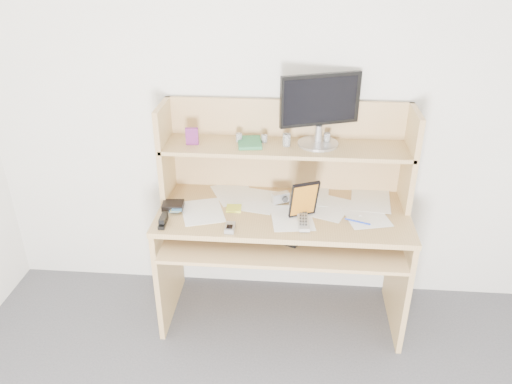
# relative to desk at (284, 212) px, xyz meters

# --- Properties ---
(back_wall) EXTENTS (3.60, 0.04, 2.50)m
(back_wall) POSITION_rel_desk_xyz_m (0.00, 0.24, 0.56)
(back_wall) COLOR white
(back_wall) RESTS_ON floor
(desk) EXTENTS (1.40, 0.70, 1.30)m
(desk) POSITION_rel_desk_xyz_m (0.00, 0.00, 0.00)
(desk) COLOR tan
(desk) RESTS_ON floor
(paper_clutter) EXTENTS (1.32, 0.54, 0.01)m
(paper_clutter) POSITION_rel_desk_xyz_m (0.00, -0.08, 0.06)
(paper_clutter) COLOR white
(paper_clutter) RESTS_ON desk
(keyboard) EXTENTS (0.43, 0.30, 0.03)m
(keyboard) POSITION_rel_desk_xyz_m (-0.08, -0.16, -0.03)
(keyboard) COLOR black
(keyboard) RESTS_ON desk
(tv_remote) EXTENTS (0.07, 0.20, 0.02)m
(tv_remote) POSITION_rel_desk_xyz_m (0.11, -0.21, 0.07)
(tv_remote) COLOR #979692
(tv_remote) RESTS_ON paper_clutter
(flip_phone) EXTENTS (0.05, 0.09, 0.02)m
(flip_phone) POSITION_rel_desk_xyz_m (-0.27, -0.31, 0.07)
(flip_phone) COLOR #A9A9AC
(flip_phone) RESTS_ON paper_clutter
(stapler) EXTENTS (0.04, 0.13, 0.04)m
(stapler) POSITION_rel_desk_xyz_m (-0.64, -0.28, 0.08)
(stapler) COLOR black
(stapler) RESTS_ON paper_clutter
(wallet) EXTENTS (0.12, 0.11, 0.03)m
(wallet) POSITION_rel_desk_xyz_m (-0.62, -0.11, 0.08)
(wallet) COLOR black
(wallet) RESTS_ON paper_clutter
(sticky_note_pad) EXTENTS (0.09, 0.09, 0.01)m
(sticky_note_pad) POSITION_rel_desk_xyz_m (-0.28, -0.09, 0.06)
(sticky_note_pad) COLOR yellow
(sticky_note_pad) RESTS_ON desk
(digital_camera) EXTENTS (0.10, 0.08, 0.06)m
(digital_camera) POSITION_rel_desk_xyz_m (-0.02, 0.00, 0.09)
(digital_camera) COLOR #AFAEB1
(digital_camera) RESTS_ON paper_clutter
(game_case) EXTENTS (0.15, 0.08, 0.22)m
(game_case) POSITION_rel_desk_xyz_m (0.11, -0.15, 0.17)
(game_case) COLOR black
(game_case) RESTS_ON paper_clutter
(blue_pen) EXTENTS (0.13, 0.06, 0.01)m
(blue_pen) POSITION_rel_desk_xyz_m (0.40, -0.18, 0.07)
(blue_pen) COLOR #1632AB
(blue_pen) RESTS_ON paper_clutter
(card_box) EXTENTS (0.07, 0.03, 0.10)m
(card_box) POSITION_rel_desk_xyz_m (-0.52, 0.04, 0.43)
(card_box) COLOR maroon
(card_box) RESTS_ON desk
(shelf_book) EXTENTS (0.15, 0.19, 0.02)m
(shelf_book) POSITION_rel_desk_xyz_m (-0.20, 0.07, 0.40)
(shelf_book) COLOR #2F754D
(shelf_book) RESTS_ON desk
(chip_stack_a) EXTENTS (0.05, 0.05, 0.05)m
(chip_stack_a) POSITION_rel_desk_xyz_m (-0.26, 0.10, 0.41)
(chip_stack_a) COLOR black
(chip_stack_a) RESTS_ON desk
(chip_stack_b) EXTENTS (0.05, 0.05, 0.07)m
(chip_stack_b) POSITION_rel_desk_xyz_m (0.00, 0.06, 0.42)
(chip_stack_b) COLOR white
(chip_stack_b) RESTS_ON desk
(chip_stack_c) EXTENTS (0.04, 0.04, 0.04)m
(chip_stack_c) POSITION_rel_desk_xyz_m (-0.12, 0.11, 0.41)
(chip_stack_c) COLOR black
(chip_stack_c) RESTS_ON desk
(chip_stack_d) EXTENTS (0.05, 0.05, 0.06)m
(chip_stack_d) POSITION_rel_desk_xyz_m (0.23, 0.12, 0.42)
(chip_stack_d) COLOR silver
(chip_stack_d) RESTS_ON desk
(monitor) EXTENTS (0.44, 0.23, 0.39)m
(monitor) POSITION_rel_desk_xyz_m (0.18, 0.12, 0.60)
(monitor) COLOR silver
(monitor) RESTS_ON desk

